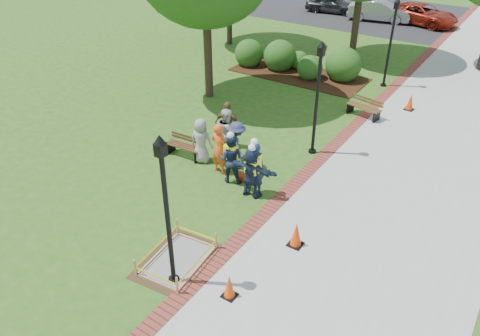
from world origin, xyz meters
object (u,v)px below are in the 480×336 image
Objects in this scene: hivis_worker_b at (254,167)px; hivis_worker_c at (231,157)px; cone_front at (229,287)px; hivis_worker_a at (252,171)px; lamp_near at (166,203)px; wet_concrete_pad at (177,255)px; bench_near at (185,150)px.

hivis_worker_b is 1.09× the size of hivis_worker_c.
cone_front is 0.37× the size of hivis_worker_a.
wet_concrete_pad is at bearing 122.28° from lamp_near.
hivis_worker_b is at bearing -10.02° from bench_near.
lamp_near is at bearing -53.15° from bench_near.
hivis_worker_b is at bearing 92.75° from hivis_worker_a.
lamp_near is (0.38, -0.60, 2.25)m from wet_concrete_pad.
bench_near is at bearing 138.28° from cone_front.
bench_near is at bearing 126.85° from lamp_near.
lamp_near reaches higher than hivis_worker_c.
cone_front is at bearing -41.72° from bench_near.
hivis_worker_a is (-1.90, 4.00, 0.61)m from cone_front.
bench_near is at bearing 167.79° from hivis_worker_a.
bench_near is (-3.44, 4.50, 0.01)m from wet_concrete_pad.
hivis_worker_a is at bearing 95.31° from lamp_near.
hivis_worker_b reaches higher than cone_front.
hivis_worker_b reaches higher than wet_concrete_pad.
hivis_worker_b is at bearing -10.81° from hivis_worker_c.
wet_concrete_pad is 1.29× the size of hivis_worker_a.
hivis_worker_c is at bearing 169.19° from hivis_worker_b.
bench_near is at bearing 169.98° from hivis_worker_b.
bench_near is 2.10× the size of cone_front.
lamp_near is (-1.49, -0.36, 2.14)m from cone_front.
hivis_worker_c is (-1.04, 0.34, -0.01)m from hivis_worker_a.
cone_front is 0.34× the size of hivis_worker_b.
hivis_worker_c is at bearing 162.22° from hivis_worker_a.
hivis_worker_c is (-1.04, 0.20, -0.07)m from hivis_worker_b.
wet_concrete_pad is at bearing -75.35° from hivis_worker_c.
cone_front is at bearing -65.26° from hivis_worker_b.
hivis_worker_b reaches higher than hivis_worker_c.
wet_concrete_pad is 1.31× the size of hivis_worker_c.
hivis_worker_a is at bearing -87.25° from hivis_worker_b.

